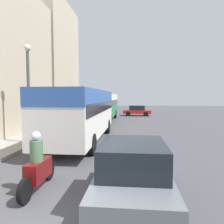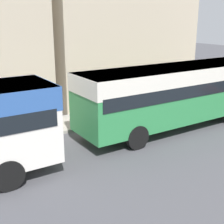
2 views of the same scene
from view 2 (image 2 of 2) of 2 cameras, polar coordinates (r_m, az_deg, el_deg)
bus_following at (r=14.85m, az=11.41°, el=4.22°), size 2.50×9.74×2.95m
pedestrian_near_curb at (r=17.25m, az=5.06°, el=3.42°), size 0.43×0.43×1.85m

